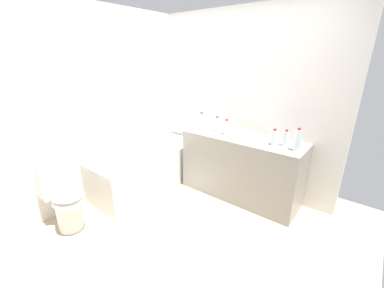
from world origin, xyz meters
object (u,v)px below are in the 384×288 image
(bath_mat, at_px, (175,201))
(water_bottle_5, at_px, (298,140))
(drinking_glass_0, at_px, (266,141))
(bathtub, at_px, (148,167))
(drinking_glass_1, at_px, (210,126))
(drinking_glass_3, at_px, (207,128))
(sink_faucet, at_px, (251,132))
(sink_basin, at_px, (243,136))
(water_bottle_2, at_px, (217,124))
(water_bottle_0, at_px, (201,121))
(toilet_paper_roll, at_px, (50,233))
(toilet, at_px, (65,199))
(water_bottle_3, at_px, (226,127))
(water_bottle_1, at_px, (286,138))
(drinking_glass_2, at_px, (201,124))
(water_bottle_4, at_px, (274,137))

(bath_mat, bearing_deg, water_bottle_5, -64.27)
(drinking_glass_0, bearing_deg, bathtub, 109.24)
(drinking_glass_1, relative_size, drinking_glass_3, 1.05)
(sink_faucet, bearing_deg, drinking_glass_3, 112.01)
(sink_basin, height_order, drinking_glass_1, drinking_glass_1)
(water_bottle_2, relative_size, drinking_glass_1, 2.64)
(drinking_glass_0, distance_m, drinking_glass_1, 0.88)
(water_bottle_0, bearing_deg, bathtub, 134.40)
(drinking_glass_0, relative_size, toilet_paper_roll, 0.66)
(toilet, distance_m, bath_mat, 1.32)
(water_bottle_0, height_order, drinking_glass_3, water_bottle_0)
(water_bottle_3, bearing_deg, water_bottle_0, 93.18)
(sink_faucet, height_order, water_bottle_1, water_bottle_1)
(toilet, xyz_separation_m, drinking_glass_1, (1.83, -0.66, 0.54))
(toilet, height_order, drinking_glass_2, drinking_glass_2)
(water_bottle_0, bearing_deg, water_bottle_4, -89.48)
(bathtub, bearing_deg, water_bottle_1, -70.57)
(sink_basin, xyz_separation_m, water_bottle_5, (-0.02, -0.66, 0.09))
(water_bottle_4, bearing_deg, water_bottle_1, -67.23)
(bathtub, distance_m, drinking_glass_3, 1.04)
(water_bottle_4, height_order, drinking_glass_1, water_bottle_4)
(drinking_glass_1, bearing_deg, water_bottle_2, -101.34)
(drinking_glass_0, relative_size, drinking_glass_3, 1.00)
(drinking_glass_0, bearing_deg, toilet, 138.62)
(toilet, bearing_deg, water_bottle_3, 62.94)
(water_bottle_4, relative_size, bath_mat, 0.32)
(sink_faucet, relative_size, water_bottle_5, 0.59)
(sink_basin, height_order, drinking_glass_2, drinking_glass_2)
(toilet_paper_roll, bearing_deg, drinking_glass_0, -37.64)
(drinking_glass_3, bearing_deg, drinking_glass_1, 7.10)
(water_bottle_5, bearing_deg, water_bottle_1, 63.21)
(water_bottle_0, relative_size, toilet_paper_roll, 2.13)
(water_bottle_4, height_order, bath_mat, water_bottle_4)
(sink_basin, relative_size, drinking_glass_2, 3.97)
(toilet, relative_size, water_bottle_5, 2.81)
(sink_basin, height_order, drinking_glass_0, drinking_glass_0)
(water_bottle_1, bearing_deg, water_bottle_2, 90.87)
(water_bottle_3, distance_m, water_bottle_4, 0.65)
(toilet_paper_roll, bearing_deg, drinking_glass_2, -13.60)
(water_bottle_0, height_order, water_bottle_1, water_bottle_0)
(water_bottle_1, xyz_separation_m, drinking_glass_1, (0.01, 1.07, -0.05))
(water_bottle_0, height_order, water_bottle_4, water_bottle_0)
(sink_faucet, height_order, drinking_glass_0, drinking_glass_0)
(bathtub, bearing_deg, drinking_glass_2, -39.15)
(water_bottle_0, height_order, drinking_glass_2, water_bottle_0)
(water_bottle_0, height_order, drinking_glass_1, water_bottle_0)
(sink_faucet, bearing_deg, water_bottle_4, -117.96)
(drinking_glass_0, xyz_separation_m, bath_mat, (-0.62, 0.93, -0.89))
(bathtub, xyz_separation_m, drinking_glass_3, (0.54, -0.66, 0.60))
(drinking_glass_1, xyz_separation_m, bath_mat, (-0.71, 0.06, -0.89))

